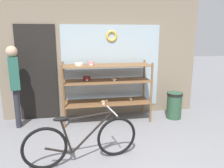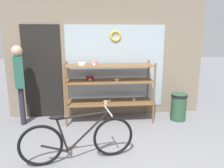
% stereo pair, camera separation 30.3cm
% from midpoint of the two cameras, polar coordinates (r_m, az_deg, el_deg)
% --- Properties ---
extents(storefront_facade, '(4.52, 0.13, 3.82)m').
position_cam_midpoint_polar(storefront_facade, '(5.03, -4.78, 12.34)').
color(storefront_facade, gray).
rests_on(storefront_facade, ground_plane).
extents(display_case, '(1.90, 0.57, 1.33)m').
position_cam_midpoint_polar(display_case, '(4.73, -3.56, 0.07)').
color(display_case, brown).
rests_on(display_case, ground_plane).
extents(bicycle, '(1.71, 0.47, 0.77)m').
position_cam_midpoint_polar(bicycle, '(3.40, -10.44, -14.39)').
color(bicycle, black).
rests_on(bicycle, ground_plane).
extents(pedestrian, '(0.26, 0.36, 1.67)m').
position_cam_midpoint_polar(pedestrian, '(4.85, -25.78, 0.87)').
color(pedestrian, '#282833').
rests_on(pedestrian, ground_plane).
extents(trash_bin, '(0.35, 0.35, 0.60)m').
position_cam_midpoint_polar(trash_bin, '(5.15, 14.34, -5.18)').
color(trash_bin, '#2D5138').
rests_on(trash_bin, ground_plane).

